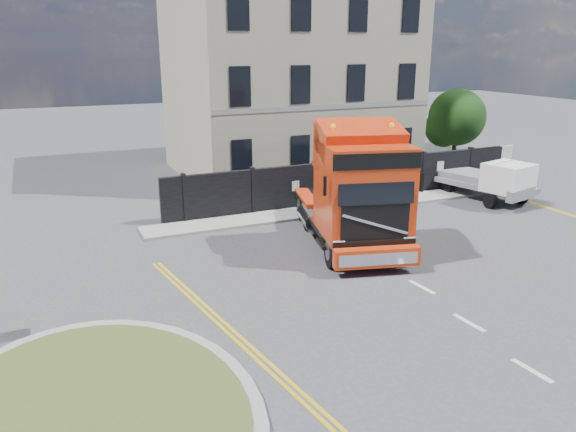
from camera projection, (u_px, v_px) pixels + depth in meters
name	position (u px, v px, depth m)	size (l,w,h in m)	color
ground	(331.00, 299.00, 16.36)	(120.00, 120.00, 0.00)	#424244
traffic_island	(89.00, 420.00, 10.96)	(6.80, 6.80, 0.17)	gray
hoarding_fence	(362.00, 180.00, 26.49)	(18.80, 0.25, 2.00)	black
georgian_building	(287.00, 70.00, 31.42)	(12.30, 10.30, 12.80)	#B1AA8D
tree	(454.00, 120.00, 31.68)	(3.20, 3.20, 4.80)	#382619
pavement_far	(362.00, 205.00, 25.76)	(20.00, 1.60, 0.12)	gray
truck	(357.00, 195.00, 19.85)	(4.65, 7.98, 4.50)	black
flatbed_pickup	(498.00, 181.00, 26.04)	(2.91, 5.08, 1.98)	slate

